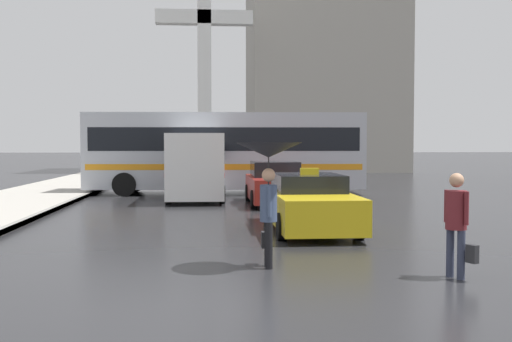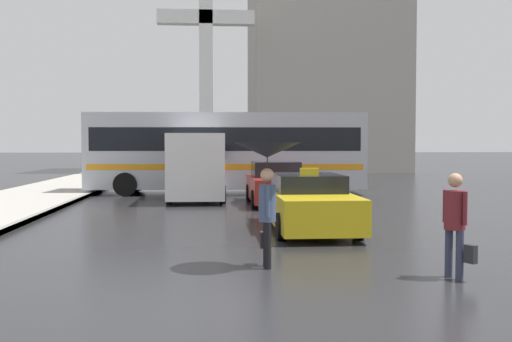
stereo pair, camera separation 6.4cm
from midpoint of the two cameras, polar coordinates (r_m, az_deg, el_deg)
ground_plane at (r=7.55m, az=1.05°, el=-13.48°), size 300.00×300.00×0.00m
taxi at (r=14.64m, az=5.18°, el=-3.11°), size 1.91×4.74×1.51m
sedan_red at (r=20.91m, az=1.99°, el=-1.30°), size 1.91×4.37×1.48m
ambulance_van at (r=22.85m, az=-5.55°, el=0.74°), size 2.11×5.66×2.46m
city_bus at (r=25.23m, az=-2.79°, el=2.07°), size 11.58×3.15×3.38m
pedestrian_with_umbrella at (r=10.05m, az=1.25°, el=0.64°), size 1.13×1.13×2.12m
pedestrian_man at (r=9.80m, az=18.64°, el=-4.27°), size 0.46×0.57×1.64m
monument_cross at (r=40.55m, az=-4.74°, el=11.27°), size 6.39×0.90×14.53m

